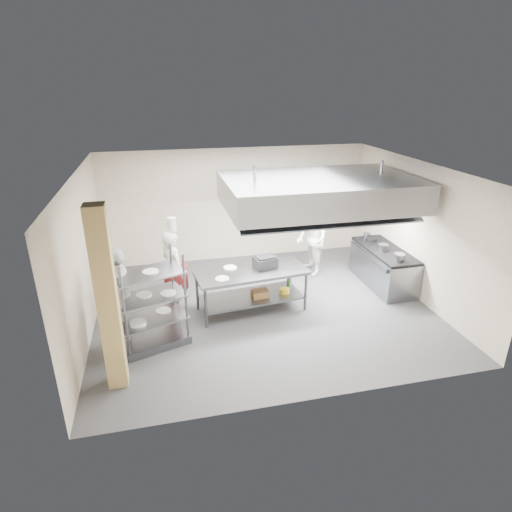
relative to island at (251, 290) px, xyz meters
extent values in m
plane|color=#272729|center=(0.27, 0.02, -0.46)|extent=(7.00, 7.00, 0.00)
plane|color=silver|center=(0.27, 0.02, 2.54)|extent=(7.00, 7.00, 0.00)
plane|color=#B3A38E|center=(0.27, 3.02, 1.04)|extent=(7.00, 0.00, 7.00)
plane|color=#B3A38E|center=(-3.23, 0.02, 1.04)|extent=(0.00, 6.00, 6.00)
plane|color=#B3A38E|center=(3.77, 0.02, 1.04)|extent=(0.00, 6.00, 6.00)
cube|color=tan|center=(-2.63, -1.88, 1.04)|extent=(0.30, 0.30, 3.00)
cube|color=gray|center=(1.57, 0.42, 1.94)|extent=(4.00, 2.50, 0.60)
cube|color=white|center=(0.67, 0.42, 1.62)|extent=(1.60, 0.12, 0.04)
cube|color=white|center=(2.47, 0.42, 1.62)|extent=(1.60, 0.12, 0.04)
cube|color=gray|center=(2.07, 2.86, 1.04)|extent=(1.50, 0.28, 0.04)
cube|color=gray|center=(0.00, 0.00, 0.42)|extent=(2.41, 1.21, 0.06)
cube|color=slate|center=(0.00, 0.00, -0.16)|extent=(2.22, 1.10, 0.04)
cube|color=gray|center=(3.35, 0.52, -0.04)|extent=(0.80, 2.00, 0.84)
cube|color=black|center=(3.35, 0.52, 0.41)|extent=(0.78, 1.96, 0.06)
imported|color=silver|center=(-1.58, 0.35, 0.44)|extent=(0.68, 0.78, 1.80)
imported|color=white|center=(1.87, 1.50, 0.47)|extent=(0.76, 0.95, 1.85)
imported|color=silver|center=(-2.57, -0.71, 0.51)|extent=(0.59, 1.17, 1.92)
cube|color=slate|center=(0.33, 0.13, 0.57)|extent=(0.51, 0.43, 0.22)
cube|color=olive|center=(0.17, -0.08, -0.06)|extent=(0.37, 0.27, 0.15)
cylinder|color=gray|center=(3.25, 0.43, 0.53)|extent=(0.23, 0.23, 0.16)
cylinder|color=white|center=(-2.04, -0.87, 0.12)|extent=(0.28, 0.28, 0.05)
camera|label=1|loc=(-1.75, -7.92, 4.10)|focal=30.00mm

